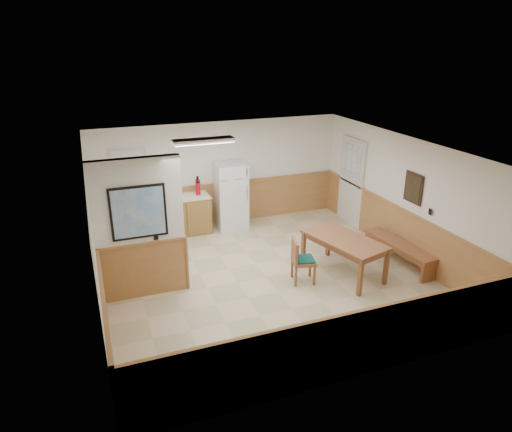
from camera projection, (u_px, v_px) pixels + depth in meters
name	position (u px, v px, depth m)	size (l,w,h in m)	color
ground	(266.00, 277.00, 8.76)	(6.00, 6.00, 0.00)	beige
ceiling	(268.00, 149.00, 7.85)	(6.00, 6.00, 0.02)	silver
back_wall	(220.00, 174.00, 10.92)	(6.00, 0.02, 2.50)	white
right_wall	(403.00, 198.00, 9.29)	(0.02, 6.00, 2.50)	white
left_wall	(94.00, 241.00, 7.32)	(0.02, 6.00, 2.50)	white
wainscot_back	(221.00, 203.00, 11.17)	(6.00, 0.04, 1.00)	#BA7A4A
wainscot_right	(398.00, 232.00, 9.56)	(0.04, 6.00, 1.00)	#BA7A4A
wainscot_left	(101.00, 282.00, 7.60)	(0.04, 6.00, 1.00)	#BA7A4A
partition_wall	(140.00, 231.00, 7.74)	(1.50, 0.20, 2.50)	white
kitchen_counter	(175.00, 215.00, 10.53)	(2.20, 0.61, 1.00)	olive
exterior_door	(351.00, 181.00, 11.00)	(0.07, 1.02, 2.15)	silver
kitchen_window	(129.00, 170.00, 10.10)	(0.80, 0.04, 1.00)	silver
wall_painting	(413.00, 188.00, 8.91)	(0.04, 0.50, 0.60)	#301C13
fluorescent_fixture	(203.00, 141.00, 8.74)	(1.20, 0.30, 0.09)	silver
refrigerator	(231.00, 196.00, 10.81)	(0.73, 0.74, 1.58)	white
dining_table	(344.00, 243.00, 8.65)	(1.21, 1.78, 0.75)	#9C5D39
dining_bench	(399.00, 248.00, 9.18)	(0.53, 1.79, 0.45)	#9C5D39
dining_chair	(299.00, 258.00, 8.43)	(0.64, 0.50, 0.85)	#9C5D39
fire_extinguisher	(198.00, 187.00, 10.47)	(0.11, 0.11, 0.44)	red
soap_bottle	(128.00, 198.00, 10.02)	(0.07, 0.07, 0.21)	#188835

